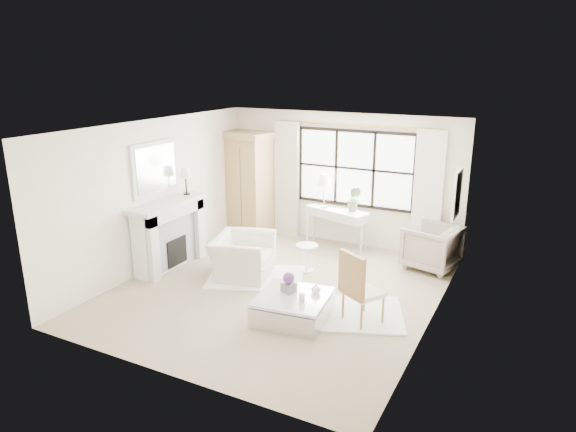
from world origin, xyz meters
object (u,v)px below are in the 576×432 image
Objects in this scene: club_armchair at (243,256)px; armoire at (248,182)px; coffee_table at (293,308)px; console_table at (337,228)px.

armoire is at bearing 14.10° from club_armchair.
armoire is 2.01× the size of coffee_table.
console_table is 1.23× the size of coffee_table.
coffee_table is (2.72, -3.24, -0.96)m from armoire.
armoire is at bearing 123.19° from coffee_table.
console_table is at bearing 93.97° from coffee_table.
console_table is (2.11, -0.02, -0.74)m from armoire.
armoire reaches higher than coffee_table.
club_armchair is at bearing -48.91° from armoire.
console_table is at bearing -37.82° from club_armchair.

